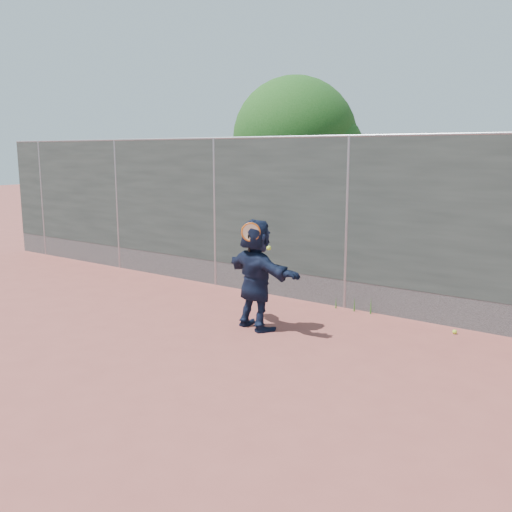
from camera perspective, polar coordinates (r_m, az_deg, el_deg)
The scene contains 7 objects.
ground at distance 7.54m, azimuth -3.77°, elevation -10.93°, with size 80.00×80.00×0.00m, color #9E4C42.
player at distance 8.83m, azimuth 0.00°, elevation -1.84°, with size 1.61×0.51×1.73m, color #131C36.
ball_ground at distance 9.27m, azimuth 19.25°, elevation -7.17°, with size 0.07×0.07×0.07m, color #BAE633.
fence at distance 10.03m, azimuth 9.10°, elevation 3.64°, with size 20.00×0.06×3.03m.
swing_action at distance 8.52m, azimuth -0.35°, elevation 2.13°, with size 0.47×0.17×0.51m.
tree_left at distance 14.02m, azimuth 4.54°, elevation 11.20°, with size 3.15×3.00×4.53m.
weed_clump at distance 10.07m, azimuth 10.05°, elevation -4.76°, with size 0.68×0.07×0.30m.
Camera 1 is at (4.54, -5.37, 2.75)m, focal length 40.00 mm.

